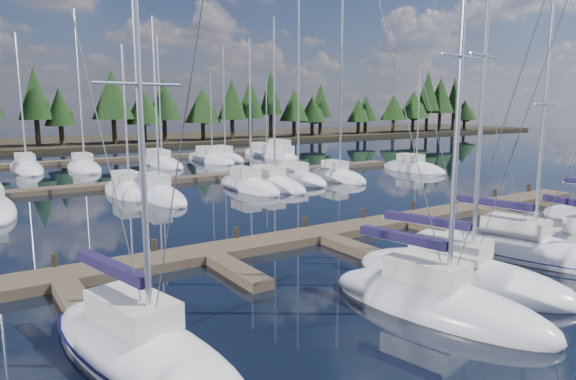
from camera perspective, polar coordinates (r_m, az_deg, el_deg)
ground at (r=36.17m, az=-8.22°, el=-1.25°), size 260.00×260.00×0.00m
far_shore at (r=93.67m, az=-24.07°, el=4.79°), size 220.00×30.00×0.60m
main_dock at (r=25.50m, az=3.98°, el=-5.25°), size 44.00×6.13×0.90m
back_docks at (r=54.34m, az=-17.04°, el=2.24°), size 50.00×21.80×0.40m
front_sailboat_1 at (r=14.65m, az=-15.89°, el=-16.83°), size 4.56×9.28×13.03m
front_sailboat_2 at (r=17.81m, az=16.06°, el=-11.90°), size 4.25×8.24×14.72m
front_sailboat_3 at (r=20.65m, az=18.47°, el=-9.05°), size 5.39×8.94×15.18m
front_sailboat_4 at (r=25.18m, az=24.61°, el=-6.14°), size 4.49×8.96×12.19m
back_sailboat_rows at (r=49.69m, az=-14.77°, el=1.77°), size 48.08×32.95×16.76m
motor_yacht_right at (r=64.37m, az=-1.15°, el=3.94°), size 3.57×8.03×3.86m
tree_line at (r=83.37m, az=-24.59°, el=9.06°), size 183.53×11.36×13.43m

